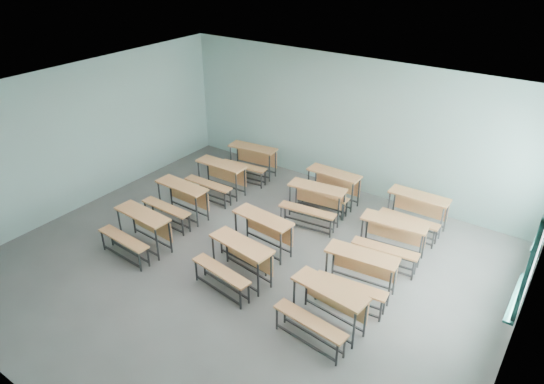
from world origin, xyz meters
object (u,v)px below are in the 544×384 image
Objects in this scene: desk_unit_r0c2 at (325,304)px; desk_unit_r2c0 at (218,175)px; desk_unit_r1c0 at (179,197)px; desk_unit_r3c0 at (251,158)px; desk_unit_r0c1 at (237,257)px; desk_unit_r2c2 at (392,235)px; desk_unit_r1c1 at (259,230)px; desk_unit_r2c1 at (315,199)px; desk_unit_r3c2 at (416,208)px; desk_unit_r0c0 at (139,227)px; desk_unit_r1c2 at (359,270)px; desk_unit_r3c1 at (331,184)px.

desk_unit_r2c0 is at bearing 155.80° from desk_unit_r0c2.
desk_unit_r1c0 is 0.94× the size of desk_unit_r3c0.
desk_unit_r2c2 is at bearing 56.22° from desk_unit_r0c1.
desk_unit_r0c1 and desk_unit_r1c1 have the same top height.
desk_unit_r1c0 and desk_unit_r2c2 have the same top height.
desk_unit_r0c2 is 5.63m from desk_unit_r3c0.
desk_unit_r2c1 and desk_unit_r3c0 have the same top height.
desk_unit_r1c1 is 1.04× the size of desk_unit_r3c2.
desk_unit_r1c2 is at bearing 19.64° from desk_unit_r0c0.
desk_unit_r3c2 is at bearing 2.60° from desk_unit_r3c1.
desk_unit_r0c2 is at bearing -13.95° from desk_unit_r1c0.
desk_unit_r0c1 is 1.06× the size of desk_unit_r2c0.
desk_unit_r3c1 is at bearing -9.70° from desk_unit_r3c0.
desk_unit_r0c1 is 2.98m from desk_unit_r2c2.
desk_unit_r3c0 is 4.34m from desk_unit_r3c2.
desk_unit_r0c0 is 4.87m from desk_unit_r2c2.
desk_unit_r2c0 is 0.94× the size of desk_unit_r3c0.
desk_unit_r2c0 is at bearing 91.70° from desk_unit_r1c0.
desk_unit_r0c1 and desk_unit_r0c2 have the same top height.
desk_unit_r2c2 is 1.25m from desk_unit_r3c2.
desk_unit_r1c0 and desk_unit_r3c0 have the same top height.
desk_unit_r1c2 is at bearing -38.44° from desk_unit_r3c0.
desk_unit_r2c2 and desk_unit_r3c2 have the same top height.
desk_unit_r0c0 is 3.68m from desk_unit_r2c1.
desk_unit_r1c1 is (-0.19, 0.93, 0.00)m from desk_unit_r0c1.
desk_unit_r0c2 is 4.04m from desk_unit_r3c1.
desk_unit_r3c1 is at bearing 23.38° from desk_unit_r2c0.
desk_unit_r1c1 is 2.62m from desk_unit_r2c0.
desk_unit_r0c2 and desk_unit_r1c2 have the same top height.
desk_unit_r2c0 is 0.94× the size of desk_unit_r2c1.
desk_unit_r0c1 and desk_unit_r1c0 have the same top height.
desk_unit_r0c0 and desk_unit_r1c2 have the same top height.
desk_unit_r1c0 is at bearing -177.32° from desk_unit_r1c1.
desk_unit_r3c0 is at bearing 131.23° from desk_unit_r0c1.
desk_unit_r1c2 is 4.55m from desk_unit_r2c0.
desk_unit_r3c0 is at bearing 151.96° from desk_unit_r2c1.
desk_unit_r3c2 is (1.97, 0.07, 0.00)m from desk_unit_r3c1.
desk_unit_r2c0 and desk_unit_r3c1 have the same top height.
desk_unit_r2c0 is 4.37m from desk_unit_r2c2.
desk_unit_r0c1 and desk_unit_r2c1 have the same top height.
desk_unit_r3c0 is (0.04, 1.21, 0.00)m from desk_unit_r2c0.
desk_unit_r0c0 is 0.97× the size of desk_unit_r0c2.
desk_unit_r0c1 is at bearing -120.12° from desk_unit_r3c2.
desk_unit_r0c0 is 1.32m from desk_unit_r1c0.
desk_unit_r1c2 is at bearing -49.29° from desk_unit_r2c1.
desk_unit_r1c1 and desk_unit_r1c2 have the same top height.
desk_unit_r0c2 and desk_unit_r2c2 have the same top height.
desk_unit_r3c0 is (-4.24, 3.69, 0.00)m from desk_unit_r0c2.
desk_unit_r1c2 is 1.05× the size of desk_unit_r2c0.
desk_unit_r1c0 is at bearing 170.71° from desk_unit_r0c2.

